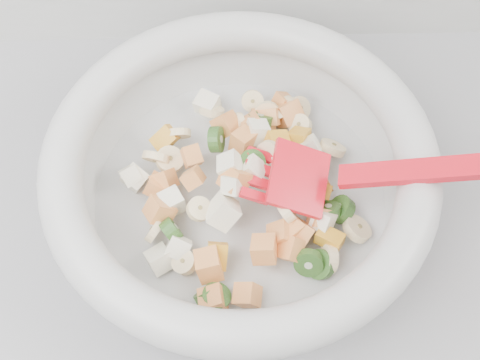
{
  "coord_description": "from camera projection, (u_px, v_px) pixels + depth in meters",
  "views": [
    {
      "loc": [
        0.14,
        1.18,
        1.48
      ],
      "look_at": [
        0.14,
        1.5,
        0.95
      ],
      "focal_mm": 50.0,
      "sensor_mm": 36.0,
      "label": 1
    }
  ],
  "objects": [
    {
      "name": "mixing_bowl",
      "position": [
        241.0,
        175.0,
        0.62
      ],
      "size": [
        0.47,
        0.36,
        0.15
      ],
      "color": "silver",
      "rests_on": "counter"
    }
  ]
}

